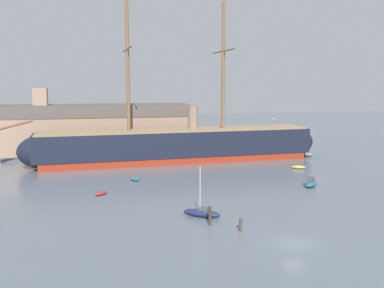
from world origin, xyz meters
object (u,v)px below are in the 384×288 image
sailboat_foreground_left (202,213)px  mooring_piling_left_pair (241,225)px  dinghy_alongside_stern (299,167)px  dinghy_mid_left (101,193)px  dockside_warehouse_left (77,130)px  dinghy_far_left (59,164)px  tall_ship (177,145)px  dinghy_alongside_bow (135,179)px  sailboat_distant_centre (192,152)px  motorboat_mid_right (311,183)px  seagull_in_flight (273,118)px  mooring_piling_nearest (210,216)px  motorboat_far_right (303,153)px

sailboat_foreground_left → mooring_piling_left_pair: (3.11, -6.30, 0.20)m
dinghy_alongside_stern → mooring_piling_left_pair: 40.81m
dinghy_mid_left → dockside_warehouse_left: bearing=96.8°
dinghy_far_left → dockside_warehouse_left: dockside_warehouse_left is taller
tall_ship → dinghy_alongside_bow: size_ratio=26.95×
dinghy_alongside_stern → sailboat_distant_centre: size_ratio=0.73×
dinghy_alongside_stern → motorboat_mid_right: bearing=-109.3°
motorboat_mid_right → mooring_piling_left_pair: bearing=-136.0°
seagull_in_flight → tall_ship: bearing=107.0°
dinghy_alongside_stern → mooring_piling_nearest: bearing=-132.1°
motorboat_mid_right → tall_ship: bearing=122.2°
sailboat_foreground_left → seagull_in_flight: size_ratio=7.48×
dinghy_far_left → seagull_in_flight: size_ratio=3.08×
tall_ship → motorboat_mid_right: bearing=-57.8°
dinghy_alongside_bow → motorboat_far_right: motorboat_far_right is taller
dinghy_far_left → sailboat_distant_centre: 32.72m
seagull_in_flight → dockside_warehouse_left: bearing=124.3°
dinghy_alongside_bow → motorboat_mid_right: bearing=-21.2°
sailboat_foreground_left → dinghy_alongside_bow: 24.08m
tall_ship → motorboat_far_right: tall_ship is taller
dinghy_far_left → dockside_warehouse_left: (3.52, 14.18, 5.76)m
sailboat_foreground_left → mooring_piling_left_pair: bearing=-63.7°
motorboat_mid_right → dockside_warehouse_left: size_ratio=0.07×
tall_ship → motorboat_far_right: 31.18m
tall_ship → sailboat_foreground_left: 40.44m
tall_ship → sailboat_foreground_left: size_ratio=11.01×
sailboat_foreground_left → dinghy_mid_left: 19.13m
sailboat_foreground_left → motorboat_mid_right: 25.14m
sailboat_distant_centre → dockside_warehouse_left: 28.82m
dinghy_mid_left → tall_ship: bearing=56.4°
dinghy_far_left → mooring_piling_left_pair: 53.45m
mooring_piling_left_pair → sailboat_foreground_left: bearing=116.3°
dinghy_alongside_bow → mooring_piling_nearest: bearing=-75.5°
sailboat_foreground_left → dinghy_mid_left: (-12.68, 14.32, -0.28)m
motorboat_far_right → mooring_piling_left_pair: 57.00m
dinghy_alongside_bow → sailboat_distant_centre: bearing=58.5°
tall_ship → sailboat_foreground_left: tall_ship is taller
motorboat_mid_right → dockside_warehouse_left: 59.15m
sailboat_foreground_left → dinghy_far_left: 46.42m
sailboat_foreground_left → motorboat_far_right: size_ratio=1.37×
dinghy_alongside_stern → sailboat_foreground_left: bearing=-135.6°
dockside_warehouse_left → seagull_in_flight: bearing=-55.7°
motorboat_mid_right → dockside_warehouse_left: bearing=132.4°
dinghy_mid_left → seagull_in_flight: bearing=-10.3°
dinghy_alongside_stern → seagull_in_flight: seagull_in_flight is taller
mooring_piling_left_pair → tall_ship: bearing=88.4°
tall_ship → dockside_warehouse_left: (-22.06, 15.45, 2.28)m
dinghy_alongside_bow → dockside_warehouse_left: size_ratio=0.05×
sailboat_foreground_left → motorboat_far_right: 53.93m
dockside_warehouse_left → dinghy_alongside_stern: bearing=-32.8°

